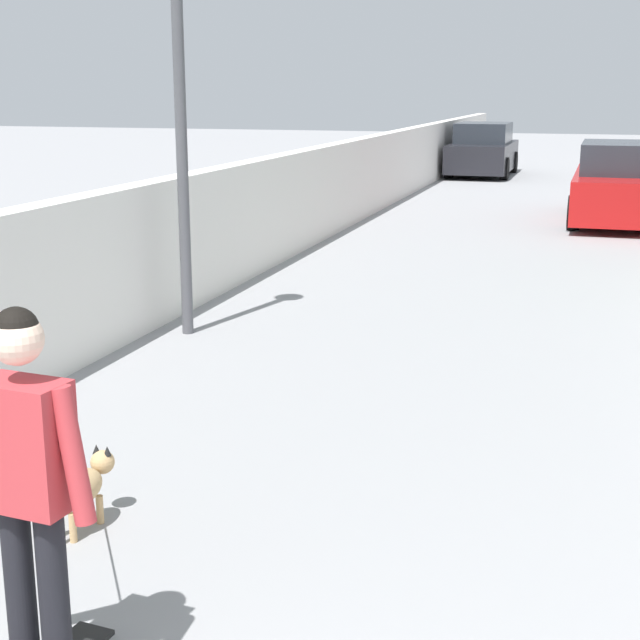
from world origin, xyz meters
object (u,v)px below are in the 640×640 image
(person_skateboarder, at_px, (27,467))
(car_far, at_px, (483,151))
(car_near, at_px, (620,185))
(lamp_post, at_px, (179,57))
(dog, at_px, (80,486))

(person_skateboarder, height_order, car_far, person_skateboarder)
(car_far, bearing_deg, car_near, -157.28)
(car_near, distance_m, car_far, 9.97)
(lamp_post, xyz_separation_m, person_skateboarder, (-5.89, -2.00, -1.83))
(dog, xyz_separation_m, car_near, (14.78, -3.10, 0.44))
(car_near, bearing_deg, lamp_post, 156.68)
(lamp_post, bearing_deg, dog, -163.17)
(person_skateboarder, height_order, dog, person_skateboarder)
(lamp_post, distance_m, car_far, 19.66)
(lamp_post, height_order, dog, lamp_post)
(person_skateboarder, distance_m, car_near, 16.40)
(car_near, xyz_separation_m, car_far, (9.20, 3.85, -0.00))
(dog, relative_size, car_far, 0.44)
(lamp_post, relative_size, dog, 2.40)
(dog, bearing_deg, lamp_post, 16.83)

